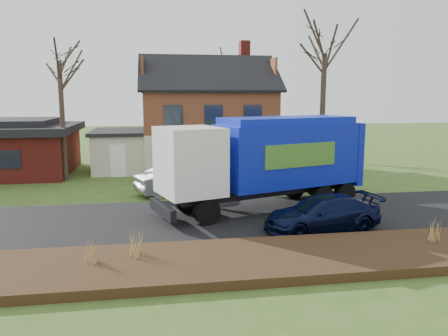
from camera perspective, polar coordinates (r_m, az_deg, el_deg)
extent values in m
plane|color=#35511B|center=(18.81, -3.20, -6.73)|extent=(120.00, 120.00, 0.00)
cube|color=black|center=(18.81, -3.20, -6.70)|extent=(80.00, 7.00, 0.02)
cube|color=#302110|center=(13.78, -0.88, -12.21)|extent=(80.00, 3.50, 0.30)
cube|color=beige|center=(32.44, -2.25, 2.55)|extent=(9.00, 7.50, 2.70)
cube|color=brown|center=(32.22, -2.28, 7.42)|extent=(9.00, 7.50, 2.80)
cube|color=maroon|center=(33.83, 2.69, 14.90)|extent=(0.70, 0.90, 1.60)
cube|color=beige|center=(31.81, -13.30, 2.08)|extent=(3.50, 5.50, 2.60)
cube|color=black|center=(31.67, -13.40, 4.63)|extent=(3.90, 5.90, 0.24)
cube|color=maroon|center=(32.84, -27.07, 1.70)|extent=(9.00, 7.50, 2.80)
cylinder|color=black|center=(17.91, -2.25, -5.74)|extent=(1.15, 0.69, 1.09)
cylinder|color=black|center=(19.87, -4.94, -4.24)|extent=(1.15, 0.69, 1.09)
cylinder|color=black|center=(21.05, 12.71, -3.66)|extent=(1.15, 0.69, 1.09)
cylinder|color=black|center=(22.74, 9.17, -2.58)|extent=(1.15, 0.69, 1.09)
cylinder|color=black|center=(21.94, 15.46, -3.25)|extent=(1.15, 0.69, 1.09)
cylinder|color=black|center=(23.56, 11.85, -2.24)|extent=(1.15, 0.69, 1.09)
cube|color=black|center=(20.50, 5.79, -2.84)|extent=(8.97, 4.00, 0.37)
cube|color=white|center=(18.39, -4.48, 0.92)|extent=(3.11, 3.24, 2.83)
cube|color=black|center=(17.96, -7.89, 1.16)|extent=(0.80, 2.22, 0.94)
cube|color=black|center=(18.34, -8.05, -5.36)|extent=(1.06, 2.58, 0.47)
cube|color=#0E1EA8|center=(20.77, 8.18, 1.83)|extent=(7.10, 4.55, 2.83)
cube|color=#0E1EA8|center=(20.62, 8.28, 6.17)|extent=(6.70, 4.15, 0.31)
cube|color=#0E1EA8|center=(22.91, 15.16, 2.04)|extent=(1.18, 2.66, 3.04)
cube|color=#457E29|center=(19.60, 10.06, 1.64)|extent=(3.60, 1.21, 1.05)
cube|color=#457E29|center=(21.76, 5.82, 2.50)|extent=(3.60, 1.21, 1.05)
imported|color=#A2A6AA|center=(23.63, -5.88, -1.52)|extent=(4.89, 3.13, 1.52)
imported|color=black|center=(17.59, 12.71, -5.80)|extent=(4.93, 2.65, 1.36)
cylinder|color=#3D2E25|center=(28.67, -20.34, 5.69)|extent=(0.30, 0.30, 7.31)
cylinder|color=#3C3024|center=(30.54, 12.73, 6.89)|extent=(0.37, 0.37, 8.00)
cylinder|color=#3D3124|center=(41.27, 0.27, 7.51)|extent=(0.29, 0.29, 7.69)
cone|color=#A9834A|center=(13.80, -16.77, -9.94)|extent=(0.04, 0.04, 0.90)
cone|color=#A9834A|center=(13.82, -17.40, -9.94)|extent=(0.04, 0.04, 0.90)
cone|color=#A9834A|center=(13.78, -16.15, -9.94)|extent=(0.04, 0.04, 0.90)
cone|color=#A9834A|center=(13.91, -16.71, -9.78)|extent=(0.04, 0.04, 0.90)
cone|color=#A9834A|center=(13.68, -16.84, -10.10)|extent=(0.04, 0.04, 0.90)
cone|color=tan|center=(13.96, -11.26, -9.33)|extent=(0.04, 0.04, 0.97)
cone|color=tan|center=(13.97, -11.90, -9.34)|extent=(0.04, 0.04, 0.97)
cone|color=tan|center=(13.96, -10.63, -9.31)|extent=(0.04, 0.04, 0.97)
cone|color=tan|center=(14.08, -11.25, -9.17)|extent=(0.04, 0.04, 0.97)
cone|color=tan|center=(13.85, -11.28, -9.49)|extent=(0.04, 0.04, 0.97)
cone|color=tan|center=(16.66, 25.74, -7.28)|extent=(0.04, 0.04, 0.82)
cone|color=tan|center=(16.58, 25.33, -7.33)|extent=(0.04, 0.04, 0.82)
cone|color=tan|center=(16.74, 26.16, -7.23)|extent=(0.04, 0.04, 0.82)
cone|color=tan|center=(16.75, 25.52, -7.17)|extent=(0.04, 0.04, 0.82)
cone|color=tan|center=(16.57, 25.97, -7.38)|extent=(0.04, 0.04, 0.82)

